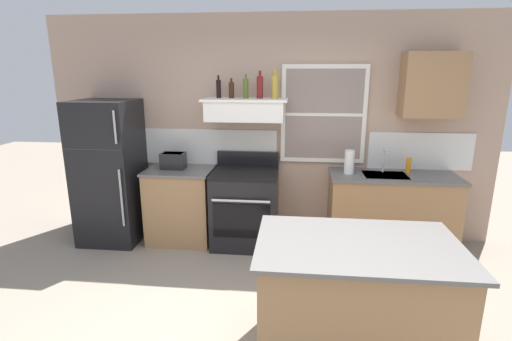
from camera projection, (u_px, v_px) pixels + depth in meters
The scene contains 17 objects.
back_wall at pixel (271, 130), 4.68m from camera, with size 5.40×0.11×2.70m.
refrigerator at pixel (110, 172), 4.63m from camera, with size 0.70×0.72×1.72m.
counter_left_of_stove at pixel (181, 205), 4.71m from camera, with size 0.79×0.63×0.91m.
toaster at pixel (173, 160), 4.59m from camera, with size 0.30×0.20×0.19m.
stove_range at pixel (245, 207), 4.59m from camera, with size 0.76×0.69×1.09m.
range_hood_shelf at pixel (246, 109), 4.39m from camera, with size 0.96×0.52×0.24m.
bottle_balsamic_dark at pixel (219, 88), 4.41m from camera, with size 0.06×0.06×0.26m.
bottle_brown_stout at pixel (231, 90), 4.39m from camera, with size 0.06×0.06×0.22m.
bottle_olive_oil_square at pixel (246, 88), 4.35m from camera, with size 0.06×0.06×0.27m.
bottle_red_label_wine at pixel (260, 87), 4.34m from camera, with size 0.07×0.07×0.31m.
bottle_champagne_gold_foil at pixel (275, 86), 4.31m from camera, with size 0.08×0.08×0.32m.
counter_right_with_sink at pixel (390, 212), 4.45m from camera, with size 1.43×0.63×0.91m.
sink_faucet at pixel (384, 158), 4.40m from camera, with size 0.03×0.17×0.28m.
paper_towel_roll at pixel (349, 162), 4.36m from camera, with size 0.11×0.11×0.27m, color white.
dish_soap_bottle at pixel (409, 165), 4.39m from camera, with size 0.06×0.06×0.18m, color orange.
kitchen_island at pixel (355, 301), 2.74m from camera, with size 1.40×0.90×0.91m.
upper_cabinet_right at pixel (432, 85), 4.19m from camera, with size 0.64×0.32×0.70m.
Camera 1 is at (0.33, -2.43, 2.06)m, focal length 26.89 mm.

